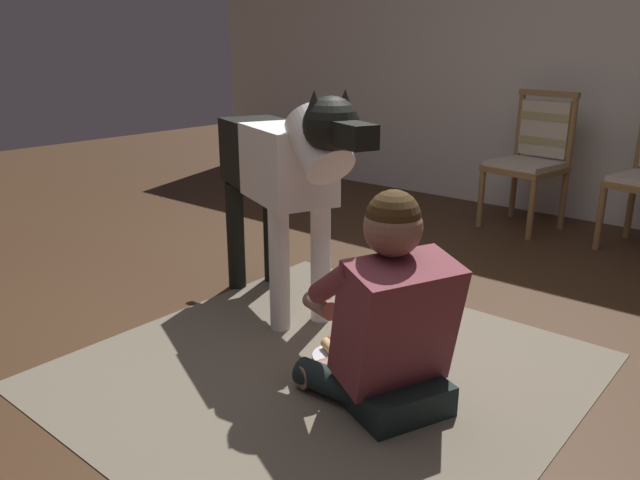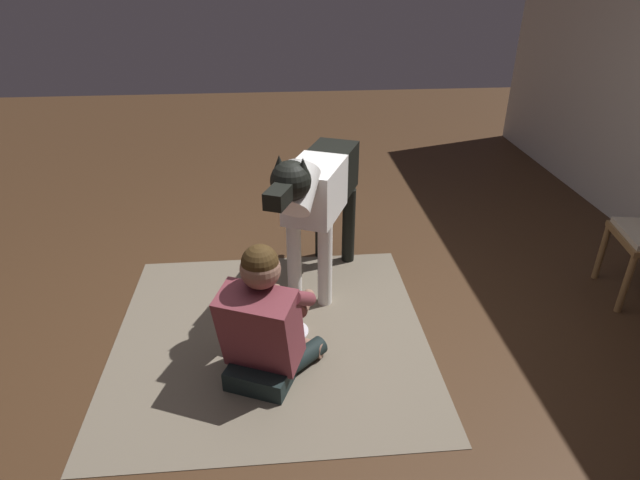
{
  "view_description": "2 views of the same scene",
  "coord_description": "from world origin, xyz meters",
  "px_view_note": "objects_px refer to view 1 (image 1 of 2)",
  "views": [
    {
      "loc": [
        1.52,
        -1.94,
        1.3
      ],
      "look_at": [
        -0.02,
        -0.1,
        0.53
      ],
      "focal_mm": 34.46,
      "sensor_mm": 36.0,
      "label": 1
    },
    {
      "loc": [
        2.68,
        -0.11,
        2.08
      ],
      "look_at": [
        -0.18,
        0.15,
        0.53
      ],
      "focal_mm": 29.49,
      "sensor_mm": 36.0,
      "label": 2
    }
  ],
  "objects_px": {
    "large_dog": "(283,169)",
    "person_sitting_on_floor": "(388,319)",
    "dining_chair_left_of_pair": "(533,154)",
    "hot_dog_on_plate": "(338,352)"
  },
  "relations": [
    {
      "from": "dining_chair_left_of_pair",
      "to": "large_dog",
      "type": "bearing_deg",
      "value": -98.12
    },
    {
      "from": "hot_dog_on_plate",
      "to": "large_dog",
      "type": "bearing_deg",
      "value": 157.15
    },
    {
      "from": "large_dog",
      "to": "hot_dog_on_plate",
      "type": "distance_m",
      "value": 0.89
    },
    {
      "from": "person_sitting_on_floor",
      "to": "hot_dog_on_plate",
      "type": "distance_m",
      "value": 0.49
    },
    {
      "from": "dining_chair_left_of_pair",
      "to": "hot_dog_on_plate",
      "type": "relative_size",
      "value": 4.41
    },
    {
      "from": "dining_chair_left_of_pair",
      "to": "hot_dog_on_plate",
      "type": "height_order",
      "value": "dining_chair_left_of_pair"
    },
    {
      "from": "large_dog",
      "to": "person_sitting_on_floor",
      "type": "bearing_deg",
      "value": -22.85
    },
    {
      "from": "hot_dog_on_plate",
      "to": "dining_chair_left_of_pair",
      "type": "bearing_deg",
      "value": 94.16
    },
    {
      "from": "dining_chair_left_of_pair",
      "to": "hot_dog_on_plate",
      "type": "bearing_deg",
      "value": -85.84
    },
    {
      "from": "dining_chair_left_of_pair",
      "to": "person_sitting_on_floor",
      "type": "xyz_separation_m",
      "value": [
        0.53,
        -2.65,
        -0.21
      ]
    }
  ]
}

